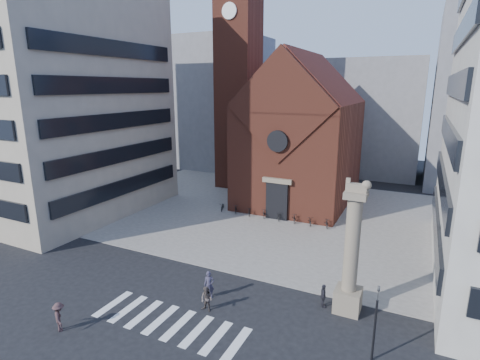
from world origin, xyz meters
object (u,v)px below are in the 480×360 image
pedestrian_0 (209,285)px  scooter_0 (223,206)px  lion_column (351,261)px  pedestrian_1 (207,299)px  traffic_light (375,322)px  pedestrian_2 (323,296)px

pedestrian_0 → scooter_0: bearing=85.2°
scooter_0 → lion_column: bearing=-60.9°
pedestrian_0 → pedestrian_1: bearing=-95.7°
scooter_0 → traffic_light: bearing=-64.8°
lion_column → pedestrian_1: 9.35m
pedestrian_0 → traffic_light: bearing=-38.2°
lion_column → traffic_light: (1.99, -4.00, -1.17)m
lion_column → pedestrian_1: (-8.04, -3.96, -2.63)m
pedestrian_2 → scooter_0: size_ratio=0.89×
pedestrian_2 → scooter_0: 20.66m
pedestrian_0 → pedestrian_2: 7.55m
lion_column → pedestrian_0: (-8.70, -2.54, -2.51)m
pedestrian_1 → pedestrian_2: (6.54, 3.69, -0.04)m
lion_column → pedestrian_2: size_ratio=5.50×
pedestrian_2 → scooter_0: pedestrian_2 is taller
lion_column → scooter_0: 21.81m
pedestrian_0 → pedestrian_1: size_ratio=1.15×
lion_column → pedestrian_2: bearing=-169.9°
pedestrian_0 → pedestrian_1: (0.66, -1.42, -0.12)m
pedestrian_2 → pedestrian_0: bearing=84.2°
lion_column → pedestrian_1: size_ratio=5.25×
traffic_light → scooter_0: 25.82m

